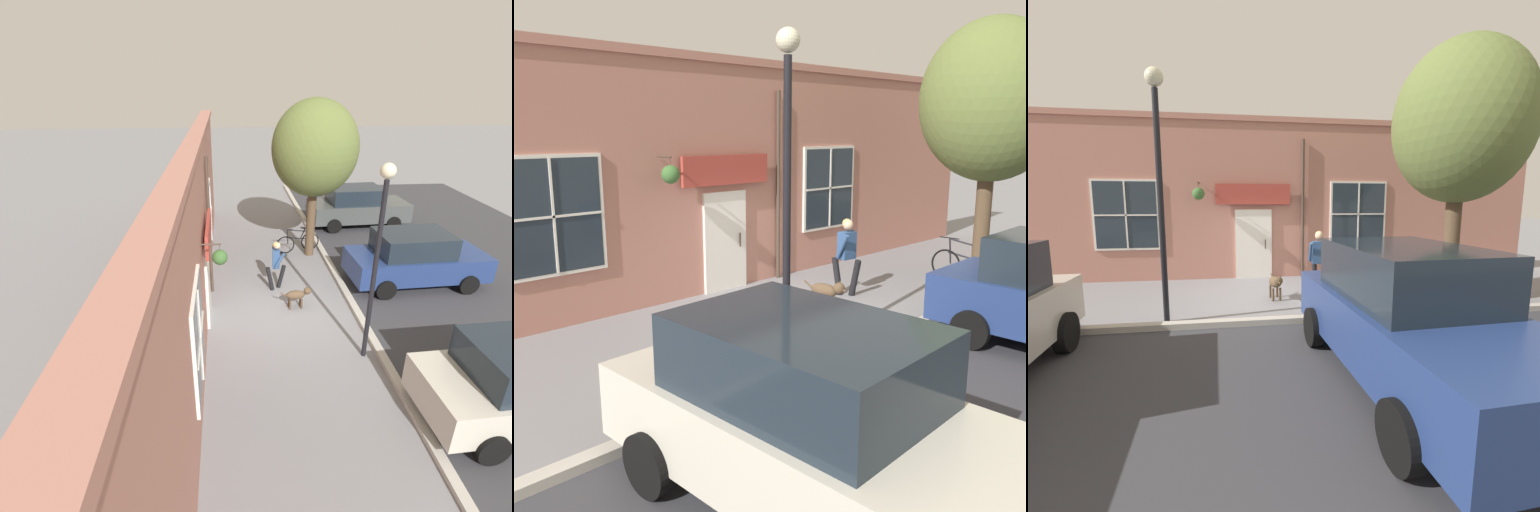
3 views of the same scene
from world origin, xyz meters
The scene contains 9 objects.
ground_plane centered at (0.00, 0.00, 0.00)m, with size 90.00×90.00×0.00m, color gray.
curb_and_road centered at (5.85, 0.00, 0.02)m, with size 10.10×28.00×0.12m.
storefront_facade centered at (-2.34, -0.01, 2.40)m, with size 0.95×18.00×4.80m.
pedestrian_walking centered at (-0.13, 1.35, 0.95)m, with size 0.66×0.58×1.60m.
dog_on_leash centered at (0.37, 0.18, 0.42)m, with size 0.97×0.33×0.66m.
street_tree_by_curb centered at (1.43, 3.94, 3.84)m, with size 2.97×2.68×5.56m.
leaning_bicycle centered at (1.07, 4.23, 0.38)m, with size 1.70×0.39×1.00m.
parked_car_mid_block centered at (4.32, 1.38, 0.88)m, with size 4.38×2.09×1.75m.
street_lamp centered at (1.59, -2.11, 3.05)m, with size 0.32×0.32×4.63m.
Camera 3 is at (8.24, -0.82, 2.28)m, focal length 24.00 mm.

